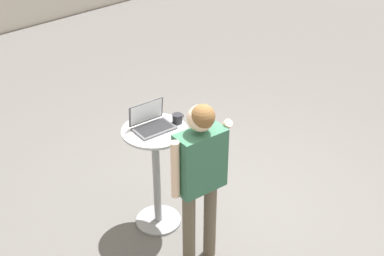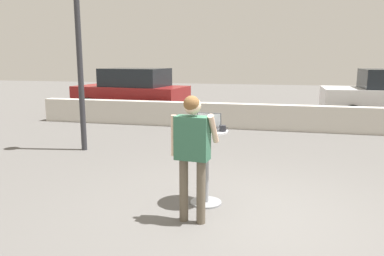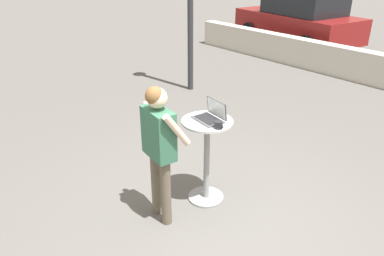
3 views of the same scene
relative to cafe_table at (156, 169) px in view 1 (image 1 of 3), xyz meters
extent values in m
plane|color=#5B5956|center=(0.58, -0.34, -0.63)|extent=(50.00, 50.00, 0.00)
cylinder|color=gray|center=(0.00, 0.00, -0.62)|extent=(0.44, 0.44, 0.03)
cylinder|color=gray|center=(0.00, 0.00, -0.11)|extent=(0.07, 0.07, 1.00)
cylinder|color=#B7B7BC|center=(0.00, 0.00, 0.41)|extent=(0.58, 0.58, 0.02)
cube|color=#515156|center=(0.00, 0.00, 0.43)|extent=(0.37, 0.26, 0.02)
cube|color=black|center=(0.00, 0.00, 0.44)|extent=(0.32, 0.21, 0.00)
cube|color=#515156|center=(0.01, 0.13, 0.54)|extent=(0.35, 0.07, 0.21)
cube|color=white|center=(0.01, 0.12, 0.54)|extent=(0.32, 0.06, 0.18)
cylinder|color=#232328|center=(0.23, -0.04, 0.46)|extent=(0.09, 0.09, 0.08)
torus|color=#232328|center=(0.28, -0.04, 0.46)|extent=(0.04, 0.01, 0.04)
cylinder|color=brown|center=(-0.16, -0.62, -0.23)|extent=(0.11, 0.11, 0.80)
cylinder|color=brown|center=(0.06, -0.64, -0.23)|extent=(0.11, 0.11, 0.80)
cube|color=#33664C|center=(-0.05, -0.63, 0.44)|extent=(0.43, 0.25, 0.53)
sphere|color=beige|center=(-0.05, -0.63, 0.83)|extent=(0.21, 0.21, 0.21)
sphere|color=brown|center=(-0.05, -0.66, 0.85)|extent=(0.19, 0.19, 0.19)
cylinder|color=beige|center=(-0.28, -0.61, 0.45)|extent=(0.07, 0.07, 0.50)
cylinder|color=beige|center=(0.20, -0.58, 0.55)|extent=(0.10, 0.31, 0.39)
camera|label=1|loc=(-2.43, -3.14, 2.86)|focal=50.00mm
camera|label=2|loc=(0.96, -4.88, 1.38)|focal=35.00mm
camera|label=3|loc=(2.82, -2.57, 2.13)|focal=35.00mm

